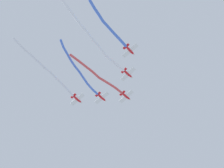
# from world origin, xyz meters

# --- Properties ---
(airplane_lead) EXTENTS (6.03, 4.59, 1.49)m
(airplane_lead) POSITION_xyz_m (3.24, 3.99, 89.06)
(airplane_lead) COLOR red
(smoke_trail_lead) EXTENTS (5.07, 21.68, 1.64)m
(smoke_trail_lead) POSITION_xyz_m (0.74, 16.56, 88.73)
(smoke_trail_lead) COLOR #DB4C4C
(airplane_left_wing) EXTENTS (6.02, 4.60, 1.49)m
(airplane_left_wing) POSITION_xyz_m (7.72, 11.01, 89.06)
(airplane_left_wing) COLOR red
(smoke_trail_left_wing) EXTENTS (11.17, 19.32, 3.17)m
(smoke_trail_left_wing) POSITION_xyz_m (2.57, 22.71, 90.22)
(smoke_trail_left_wing) COLOR #4C75DB
(airplane_right_wing) EXTENTS (6.03, 4.58, 1.49)m
(airplane_right_wing) POSITION_xyz_m (-4.20, 7.71, 89.36)
(airplane_right_wing) COLOR red
(smoke_trail_right_wing) EXTENTS (13.05, 32.50, 5.34)m
(smoke_trail_right_wing) POSITION_xyz_m (-9.96, 25.84, 91.44)
(smoke_trail_right_wing) COLOR white
(airplane_slot) EXTENTS (6.01, 4.60, 1.49)m
(airplane_slot) POSITION_xyz_m (12.20, 18.02, 88.76)
(airplane_slot) COLOR red
(smoke_trail_slot) EXTENTS (7.82, 25.73, 5.87)m
(smoke_trail_slot) POSITION_xyz_m (7.83, 32.60, 91.00)
(smoke_trail_slot) COLOR white
(airplane_trail) EXTENTS (6.01, 4.60, 1.49)m
(airplane_trail) POSITION_xyz_m (-11.64, 11.42, 89.06)
(airplane_trail) COLOR red
(smoke_trail_trail) EXTENTS (7.60, 16.69, 2.17)m
(smoke_trail_trail) POSITION_xyz_m (-15.21, 21.53, 89.69)
(smoke_trail_trail) COLOR #4C75DB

